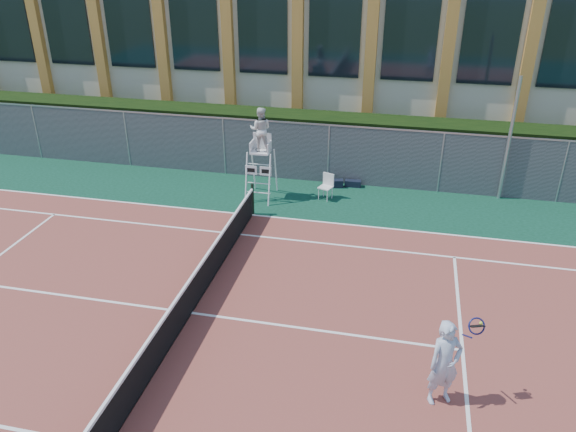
% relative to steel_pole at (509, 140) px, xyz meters
% --- Properties ---
extents(ground, '(120.00, 120.00, 0.00)m').
position_rel_steel_pole_xyz_m(ground, '(-8.10, -8.70, -2.14)').
color(ground, '#233814').
extents(apron, '(36.00, 20.00, 0.01)m').
position_rel_steel_pole_xyz_m(apron, '(-8.10, -7.70, -2.14)').
color(apron, '#0B321E').
rests_on(apron, ground).
extents(tennis_court, '(23.77, 10.97, 0.02)m').
position_rel_steel_pole_xyz_m(tennis_court, '(-8.10, -8.70, -2.12)').
color(tennis_court, brown).
rests_on(tennis_court, apron).
extents(tennis_net, '(0.10, 11.30, 1.10)m').
position_rel_steel_pole_xyz_m(tennis_net, '(-8.10, -8.70, -1.61)').
color(tennis_net, black).
rests_on(tennis_net, ground).
extents(fence, '(40.00, 0.06, 2.20)m').
position_rel_steel_pole_xyz_m(fence, '(-8.10, 0.10, -1.04)').
color(fence, '#595E60').
rests_on(fence, ground).
extents(hedge, '(40.00, 1.40, 2.20)m').
position_rel_steel_pole_xyz_m(hedge, '(-8.10, 1.30, -1.04)').
color(hedge, black).
rests_on(hedge, ground).
extents(building, '(45.00, 10.60, 8.22)m').
position_rel_steel_pole_xyz_m(building, '(-8.10, 9.25, 2.00)').
color(building, beige).
rests_on(building, ground).
extents(steel_pole, '(0.12, 0.12, 4.28)m').
position_rel_steel_pole_xyz_m(steel_pole, '(0.00, 0.00, 0.00)').
color(steel_pole, '#9EA0A5').
rests_on(steel_pole, ground).
extents(umpire_chair, '(0.91, 1.40, 3.25)m').
position_rel_steel_pole_xyz_m(umpire_chair, '(-8.17, -1.66, 0.23)').
color(umpire_chair, white).
rests_on(umpire_chair, ground).
extents(plastic_chair, '(0.54, 0.54, 0.91)m').
position_rel_steel_pole_xyz_m(plastic_chair, '(-5.92, -1.32, -1.60)').
color(plastic_chair, silver).
rests_on(plastic_chair, apron).
extents(sports_bag_near, '(0.70, 0.38, 0.28)m').
position_rel_steel_pole_xyz_m(sports_bag_near, '(-5.81, -0.30, -1.99)').
color(sports_bag_near, black).
rests_on(sports_bag_near, apron).
extents(sports_bag_far, '(0.60, 0.27, 0.24)m').
position_rel_steel_pole_xyz_m(sports_bag_far, '(-5.13, -0.10, -2.01)').
color(sports_bag_far, black).
rests_on(sports_bag_far, apron).
extents(tennis_player, '(1.09, 0.82, 1.86)m').
position_rel_steel_pole_xyz_m(tennis_player, '(-2.24, -10.33, -1.18)').
color(tennis_player, silver).
rests_on(tennis_player, tennis_court).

